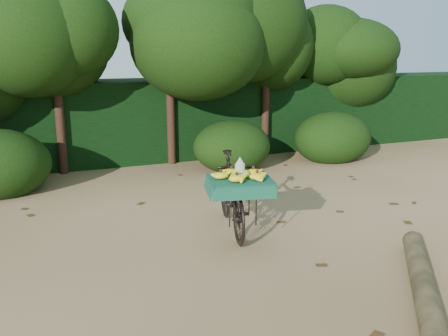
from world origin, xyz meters
name	(u,v)px	position (x,y,z in m)	size (l,w,h in m)	color
ground	(260,262)	(0.00, 0.00, 0.00)	(80.00, 80.00, 0.00)	tan
vendor_bicycle	(232,192)	(0.10, 1.08, 0.55)	(1.04, 1.92, 1.09)	black
fallen_log	(428,306)	(0.91, -1.67, 0.12)	(0.24, 0.24, 3.32)	brown
hedge_backdrop	(139,119)	(0.00, 6.30, 0.90)	(26.00, 1.80, 1.80)	black
tree_row	(114,73)	(-0.65, 5.50, 2.00)	(14.50, 2.00, 4.00)	black
bush_clumps	(186,153)	(0.50, 4.30, 0.45)	(8.80, 1.70, 0.90)	black
leaf_litter	(237,242)	(0.00, 0.65, 0.01)	(7.00, 7.30, 0.01)	#442D12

